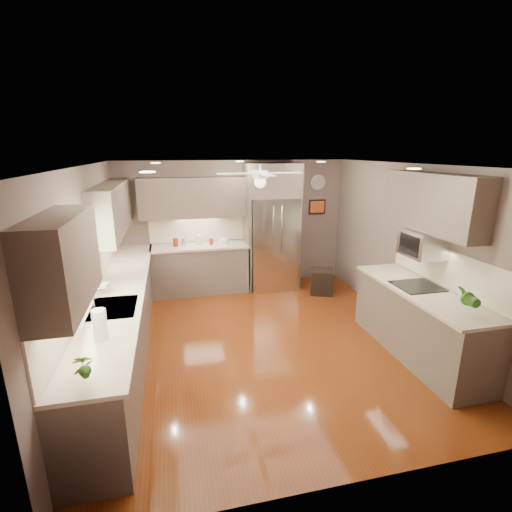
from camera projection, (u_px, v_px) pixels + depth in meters
name	position (u px, v px, depth m)	size (l,w,h in m)	color
floor	(264.00, 341.00, 5.41)	(5.00, 5.00, 0.00)	#55240B
ceiling	(266.00, 165.00, 4.73)	(5.00, 5.00, 0.00)	white
wall_back	(234.00, 224.00, 7.41)	(4.50, 4.50, 0.00)	#67544F
wall_front	(349.00, 352.00, 2.73)	(4.50, 4.50, 0.00)	#67544F
wall_left	(89.00, 270.00, 4.58)	(5.00, 5.00, 0.00)	#67544F
wall_right	(410.00, 249.00, 5.56)	(5.00, 5.00, 0.00)	#67544F
canister_a	(175.00, 242.00, 6.94)	(0.10, 0.10, 0.16)	maroon
canister_b	(183.00, 242.00, 7.02)	(0.08, 0.08, 0.12)	silver
canister_c	(199.00, 240.00, 7.08)	(0.11, 0.11, 0.18)	beige
canister_d	(211.00, 241.00, 7.09)	(0.08, 0.08, 0.11)	maroon
soap_bottle	(105.00, 286.00, 4.70)	(0.08, 0.08, 0.17)	white
potted_plant_left	(81.00, 366.00, 2.84)	(0.16, 0.11, 0.30)	#2C621C
potted_plant_right	(468.00, 297.00, 4.08)	(0.20, 0.16, 0.36)	#2C621C
bowl	(224.00, 243.00, 7.13)	(0.20, 0.20, 0.05)	beige
left_run	(122.00, 319.00, 5.00)	(0.65, 4.70, 1.45)	brown
back_run	(201.00, 268.00, 7.19)	(1.85, 0.65, 1.45)	brown
uppers	(204.00, 208.00, 5.40)	(4.50, 4.70, 0.95)	brown
window	(80.00, 258.00, 4.04)	(0.05, 1.12, 0.92)	#BFF2B2
sink	(114.00, 310.00, 4.28)	(0.50, 0.70, 0.32)	silver
refrigerator	(272.00, 229.00, 7.26)	(1.06, 0.75, 2.45)	silver
right_run	(419.00, 321.00, 4.95)	(0.70, 2.20, 1.45)	brown
microwave	(423.00, 244.00, 4.93)	(0.43, 0.55, 0.34)	silver
ceiling_fan	(260.00, 177.00, 5.05)	(1.18, 1.18, 0.32)	white
recessed_lights	(256.00, 164.00, 5.10)	(2.84, 3.14, 0.01)	white
wall_clock	(318.00, 182.00, 7.56)	(0.30, 0.03, 0.30)	white
framed_print	(317.00, 207.00, 7.69)	(0.36, 0.03, 0.30)	black
stool	(322.00, 281.00, 7.17)	(0.53, 0.53, 0.48)	black
paper_towel	(100.00, 325.00, 3.52)	(0.13, 0.13, 0.33)	white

